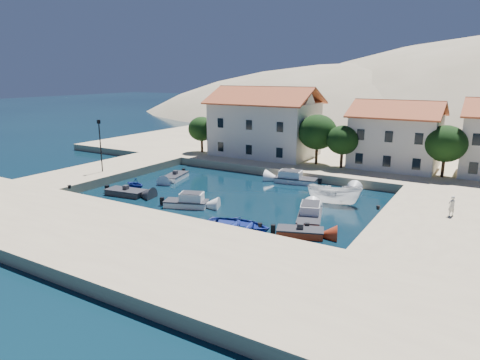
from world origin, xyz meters
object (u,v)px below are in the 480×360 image
object	(u,v)px
building_left	(265,121)
pedestrian	(452,206)
boat_east	(334,204)
rowboat_south	(238,230)
lamppost	(100,141)
building_mid	(396,134)
cabin_cruiser_east	(310,216)
cabin_cruiser_south	(186,202)

from	to	relation	value
building_left	pedestrian	bearing A→B (deg)	-32.39
boat_east	rowboat_south	bearing A→B (deg)	152.08
lamppost	pedestrian	xyz separation A→B (m)	(37.79, 3.32, -2.89)
building_mid	cabin_cruiser_east	bearing A→B (deg)	-95.86
building_left	cabin_cruiser_east	bearing A→B (deg)	-53.57
cabin_cruiser_east	rowboat_south	bearing A→B (deg)	122.71
rowboat_south	cabin_cruiser_east	xyz separation A→B (m)	(4.20, 5.12, 0.48)
cabin_cruiser_south	rowboat_south	size ratio (longest dim) A/B	0.82
cabin_cruiser_south	cabin_cruiser_east	xyz separation A→B (m)	(11.81, 2.18, 0.00)
building_left	lamppost	xyz separation A→B (m)	(-11.50, -20.00, -1.18)
lamppost	cabin_cruiser_east	size ratio (longest dim) A/B	1.19
pedestrian	lamppost	bearing A→B (deg)	-38.97
building_left	boat_east	world-z (taller)	building_left
rowboat_south	pedestrian	distance (m)	17.79
lamppost	cabin_cruiser_south	xyz separation A→B (m)	(15.41, -3.47, -4.28)
lamppost	pedestrian	bearing A→B (deg)	5.02
pedestrian	building_left	bearing A→B (deg)	-76.38
cabin_cruiser_south	rowboat_south	bearing A→B (deg)	-42.47
cabin_cruiser_south	cabin_cruiser_east	bearing A→B (deg)	-10.88
building_left	rowboat_south	bearing A→B (deg)	-66.44
lamppost	cabin_cruiser_south	size ratio (longest dim) A/B	1.38
pedestrian	boat_east	bearing A→B (deg)	-51.94
cabin_cruiser_east	pedestrian	size ratio (longest dim) A/B	3.02
cabin_cruiser_east	boat_east	bearing A→B (deg)	-18.79
building_left	cabin_cruiser_south	xyz separation A→B (m)	(3.91, -23.47, -5.46)
building_mid	cabin_cruiser_south	distance (m)	28.63
building_mid	cabin_cruiser_south	bearing A→B (deg)	-119.94
boat_east	cabin_cruiser_south	bearing A→B (deg)	117.77
cabin_cruiser_south	pedestrian	world-z (taller)	pedestrian
building_left	pedestrian	world-z (taller)	building_left
lamppost	rowboat_south	distance (m)	24.36
building_mid	rowboat_south	size ratio (longest dim) A/B	1.91
rowboat_south	boat_east	size ratio (longest dim) A/B	1.02
building_mid	rowboat_south	bearing A→B (deg)	-103.30
building_left	rowboat_south	xyz separation A→B (m)	(11.52, -26.41, -5.94)
lamppost	boat_east	bearing A→B (deg)	9.94
rowboat_south	boat_east	xyz separation A→B (m)	(4.28, 11.20, 0.00)
building_left	building_mid	size ratio (longest dim) A/B	1.40
building_left	lamppost	bearing A→B (deg)	-119.90
boat_east	building_mid	bearing A→B (deg)	-14.70
lamppost	rowboat_south	size ratio (longest dim) A/B	1.13
cabin_cruiser_south	pedestrian	xyz separation A→B (m)	(22.39, 6.79, 1.39)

